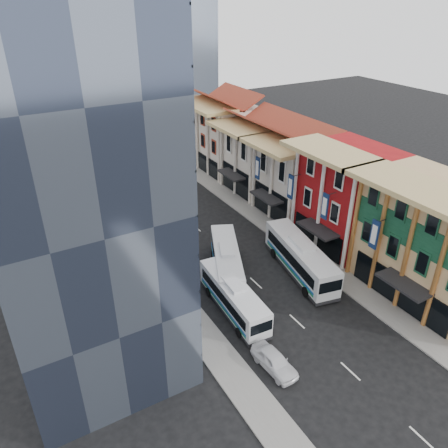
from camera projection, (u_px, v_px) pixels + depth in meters
ground at (359, 380)px, 35.01m from camera, size 200.00×200.00×0.00m
sidewalk_right at (281, 234)px, 55.45m from camera, size 3.00×90.00×0.15m
sidewalk_left at (156, 273)px, 48.00m from camera, size 3.00×90.00×0.15m
shophouse_tan at (436, 243)px, 42.08m from camera, size 8.00×14.00×12.00m
shophouse_red at (348, 197)px, 51.22m from camera, size 8.00×10.00×12.00m
shophouse_cream_near at (296, 178)px, 58.93m from camera, size 8.00×9.00×10.00m
shophouse_cream_mid at (259, 158)px, 65.78m from camera, size 8.00×9.00×10.00m
shophouse_cream_far at (224, 137)px, 73.53m from camera, size 8.00×12.00×11.00m
office_tower at (57, 168)px, 34.86m from camera, size 12.00×26.00×30.00m
office_block_far at (40, 168)px, 56.63m from camera, size 10.00×18.00×14.00m
bus_left_near at (233, 297)px, 41.70m from camera, size 3.16×10.70×3.39m
bus_left_far at (227, 261)px, 46.79m from camera, size 7.11×11.42×3.64m
bus_right at (300, 257)px, 47.24m from camera, size 5.15×12.62×3.94m
sedan_left at (274, 361)px, 35.71m from camera, size 2.19×4.77×1.58m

